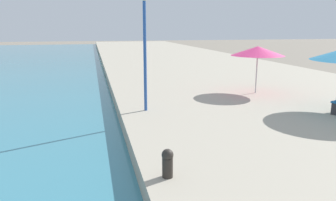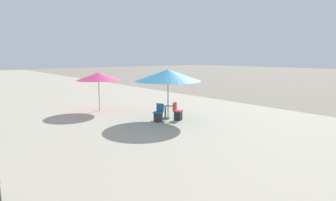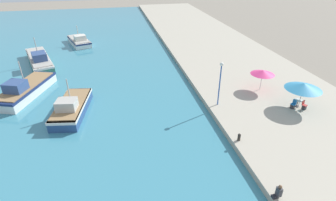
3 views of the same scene
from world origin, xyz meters
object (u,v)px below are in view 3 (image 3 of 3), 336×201
at_px(fishing_boat_mid, 25,89).
at_px(cafe_table, 298,102).
at_px(fishing_boat_near, 71,107).
at_px(mooring_bollard, 239,137).
at_px(cafe_chair_left, 293,105).
at_px(cafe_chair_right, 304,106).
at_px(cafe_umbrella_pink, 304,86).
at_px(fishing_boat_far, 39,60).
at_px(person_at_quay, 278,192).
at_px(lamppost, 220,77).
at_px(cafe_umbrella_white, 263,72).
at_px(fishing_boat_distant, 79,41).

distance_m(fishing_boat_mid, cafe_table, 29.24).
height_order(fishing_boat_near, fishing_boat_mid, fishing_boat_mid).
bearing_deg(mooring_bollard, cafe_chair_left, 26.41).
bearing_deg(fishing_boat_near, mooring_bollard, -20.95).
bearing_deg(cafe_chair_right, cafe_umbrella_pink, -87.78).
height_order(fishing_boat_near, cafe_chair_right, fishing_boat_near).
bearing_deg(fishing_boat_far, cafe_table, -53.31).
distance_m(fishing_boat_near, fishing_boat_mid, 7.52).
bearing_deg(fishing_boat_mid, mooring_bollard, -14.70).
height_order(cafe_chair_left, person_at_quay, person_at_quay).
height_order(fishing_boat_near, cafe_umbrella_pink, fishing_boat_near).
xyz_separation_m(fishing_boat_mid, cafe_table, (27.74, -9.25, 0.27)).
distance_m(cafe_chair_left, person_at_quay, 12.33).
bearing_deg(cafe_umbrella_pink, lamppost, 164.25).
xyz_separation_m(fishing_boat_far, cafe_chair_left, (27.63, -19.51, 0.07)).
bearing_deg(cafe_chair_right, mooring_bollard, -2.77).
bearing_deg(cafe_chair_left, cafe_umbrella_pink, -103.80).
distance_m(fishing_boat_far, mooring_bollard, 30.74).
distance_m(fishing_boat_mid, cafe_umbrella_pink, 29.42).
xyz_separation_m(fishing_boat_near, cafe_chair_right, (22.54, -4.78, 0.12)).
xyz_separation_m(cafe_umbrella_white, cafe_chair_right, (2.00, -4.97, -1.78)).
xyz_separation_m(cafe_chair_right, person_at_quay, (-8.65, -9.25, 0.11)).
bearing_deg(cafe_table, mooring_bollard, -153.98).
xyz_separation_m(cafe_chair_right, mooring_bollard, (-8.48, -3.33, 0.02)).
bearing_deg(fishing_boat_distant, lamppost, -77.71).
relative_size(fishing_boat_far, cafe_umbrella_white, 4.01).
height_order(cafe_umbrella_pink, person_at_quay, cafe_umbrella_pink).
bearing_deg(fishing_boat_near, person_at_quay, -36.26).
relative_size(fishing_boat_far, cafe_chair_left, 11.59).
relative_size(cafe_umbrella_pink, cafe_chair_left, 3.80).
xyz_separation_m(fishing_boat_mid, cafe_chair_left, (27.06, -9.52, 0.06)).
relative_size(fishing_boat_mid, person_at_quay, 8.78).
distance_m(cafe_umbrella_white, cafe_chair_left, 5.01).
distance_m(cafe_chair_left, lamppost, 7.88).
height_order(fishing_boat_mid, fishing_boat_distant, fishing_boat_mid).
relative_size(fishing_boat_mid, lamppost, 1.92).
xyz_separation_m(cafe_umbrella_white, person_at_quay, (-6.66, -14.22, -1.66)).
bearing_deg(fishing_boat_distant, person_at_quay, -86.97).
relative_size(fishing_boat_far, lamppost, 2.31).
height_order(fishing_boat_distant, person_at_quay, fishing_boat_distant).
distance_m(fishing_boat_near, cafe_umbrella_white, 20.63).
bearing_deg(cafe_chair_left, fishing_boat_mid, 49.13).
height_order(fishing_boat_near, cafe_table, fishing_boat_near).
bearing_deg(fishing_boat_distant, cafe_chair_left, -70.13).
distance_m(fishing_boat_near, cafe_chair_left, 22.01).
bearing_deg(fishing_boat_distant, cafe_table, -69.06).
bearing_deg(lamppost, fishing_boat_far, 140.12).
bearing_deg(cafe_chair_left, fishing_boat_distant, 16.85).
distance_m(cafe_umbrella_pink, person_at_quay, 13.01).
height_order(cafe_umbrella_pink, cafe_chair_right, cafe_umbrella_pink).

